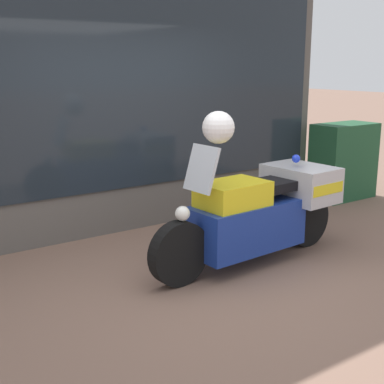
% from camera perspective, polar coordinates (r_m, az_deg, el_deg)
% --- Properties ---
extents(ground_plane, '(60.00, 60.00, 0.00)m').
position_cam_1_polar(ground_plane, '(5.20, 1.58, -9.28)').
color(ground_plane, '#7A5B4C').
extents(shop_building, '(6.45, 0.55, 3.39)m').
position_cam_1_polar(shop_building, '(6.34, -12.35, 10.41)').
color(shop_building, '#56514C').
rests_on(shop_building, ground).
extents(window_display, '(5.14, 0.30, 1.86)m').
position_cam_1_polar(window_display, '(6.88, -6.13, 0.30)').
color(window_display, slate).
rests_on(window_display, ground).
extents(paramedic_motorcycle, '(2.42, 0.79, 1.29)m').
position_cam_1_polar(paramedic_motorcycle, '(5.57, 7.33, -1.88)').
color(paramedic_motorcycle, black).
rests_on(paramedic_motorcycle, ground).
extents(utility_cabinet, '(1.00, 0.53, 1.14)m').
position_cam_1_polar(utility_cabinet, '(8.43, 15.83, 3.18)').
color(utility_cabinet, '#1E4C2D').
rests_on(utility_cabinet, ground).
extents(white_helmet, '(0.31, 0.31, 0.31)m').
position_cam_1_polar(white_helmet, '(5.00, 2.83, 6.90)').
color(white_helmet, white).
rests_on(white_helmet, paramedic_motorcycle).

